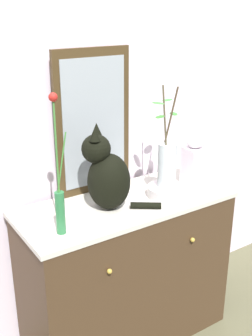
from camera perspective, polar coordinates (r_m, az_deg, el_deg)
name	(u,v)px	position (r m, az deg, el deg)	size (l,w,h in m)	color
ground_plane	(126,332)	(2.61, 0.00, -21.15)	(6.00, 6.00, 0.00)	brown
wall_back	(94,98)	(2.24, -4.37, 9.31)	(4.40, 0.08, 2.60)	silver
sideboard	(126,271)	(2.35, 0.00, -13.64)	(1.11, 0.48, 0.83)	#3E2B1B
mirror_leaning	(93,123)	(2.15, -4.40, 6.04)	(0.41, 0.03, 0.74)	#3C2B16
cat_sitting	(107,175)	(2.01, -2.61, -0.91)	(0.35, 0.30, 0.42)	black
vase_slim_green	(59,196)	(1.81, -8.91, -3.70)	(0.07, 0.04, 0.61)	#286A3B
bowl_porcelain	(166,191)	(2.19, 5.38, -3.14)	(0.19, 0.19, 0.06)	white
vase_glass_clear	(167,163)	(2.13, 5.50, 0.70)	(0.17, 0.13, 0.51)	silver
jar_lidded_porcelain	(194,162)	(2.32, 9.12, 0.83)	(0.11, 0.11, 0.29)	white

